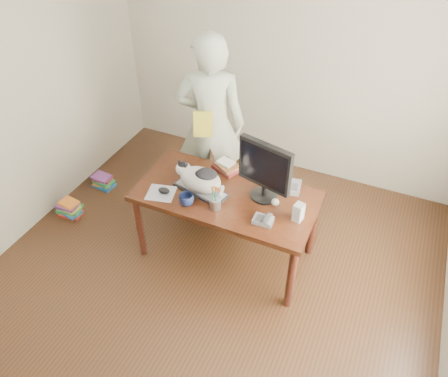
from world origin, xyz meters
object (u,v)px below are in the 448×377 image
(mouse, at_px, (164,190))
(book_pile_b, at_px, (103,181))
(calculator, at_px, (293,187))
(pen_cup, at_px, (215,202))
(speaker, at_px, (299,212))
(book_pile_a, at_px, (70,209))
(keyboard, at_px, (201,190))
(person, at_px, (211,125))
(desk, at_px, (230,201))
(book_stack, at_px, (227,167))
(cat, at_px, (199,178))
(coffee_mug, at_px, (186,200))
(monitor, at_px, (265,169))
(baseball, at_px, (275,202))
(phone, at_px, (264,220))

(mouse, xyz_separation_m, book_pile_b, (-1.21, 0.56, -0.70))
(calculator, xyz_separation_m, book_pile_b, (-2.23, 0.05, -0.70))
(pen_cup, relative_size, speaker, 1.50)
(book_pile_a, bearing_deg, mouse, -0.41)
(pen_cup, bearing_deg, keyboard, 144.09)
(mouse, bearing_deg, keyboard, 13.88)
(keyboard, xyz_separation_m, mouse, (-0.29, -0.15, 0.01))
(person, relative_size, book_pile_a, 7.02)
(desk, relative_size, book_stack, 5.67)
(cat, bearing_deg, book_pile_a, -160.62)
(book_pile_a, bearing_deg, coffee_mug, -2.50)
(desk, xyz_separation_m, monitor, (0.31, 0.01, 0.46))
(baseball, height_order, book_pile_a, baseball)
(calculator, bearing_deg, speaker, -76.06)
(cat, height_order, speaker, cat)
(mouse, bearing_deg, baseball, 0.57)
(mouse, relative_size, calculator, 0.59)
(book_pile_a, xyz_separation_m, book_pile_b, (0.03, 0.55, -0.02))
(mouse, distance_m, book_pile_a, 1.42)
(person, height_order, book_pile_a, person)
(keyboard, relative_size, mouse, 4.31)
(cat, relative_size, monitor, 0.88)
(coffee_mug, relative_size, book_stack, 0.46)
(desk, height_order, coffee_mug, coffee_mug)
(desk, height_order, book_pile_b, desk)
(baseball, height_order, person, person)
(monitor, bearing_deg, speaker, -7.53)
(desk, distance_m, mouse, 0.61)
(cat, bearing_deg, monitor, 28.73)
(desk, distance_m, phone, 0.53)
(mouse, height_order, baseball, baseball)
(pen_cup, xyz_separation_m, book_pile_a, (-1.74, 0.01, -0.73))
(desk, bearing_deg, person, 128.00)
(mouse, xyz_separation_m, book_stack, (0.37, 0.53, 0.01))
(monitor, distance_m, mouse, 0.92)
(book_stack, distance_m, book_pile_a, 1.83)
(person, bearing_deg, keyboard, 89.01)
(monitor, relative_size, calculator, 2.69)
(phone, bearing_deg, person, 133.16)
(coffee_mug, xyz_separation_m, baseball, (0.69, 0.30, -0.02))
(phone, bearing_deg, coffee_mug, -176.60)
(book_pile_b, bearing_deg, phone, -14.41)
(keyboard, relative_size, speaker, 3.25)
(keyboard, xyz_separation_m, cat, (-0.02, 0.00, 0.13))
(speaker, distance_m, book_stack, 0.89)
(book_stack, bearing_deg, mouse, -99.93)
(calculator, bearing_deg, cat, -164.25)
(mouse, bearing_deg, book_pile_b, 141.38)
(speaker, height_order, calculator, speaker)
(pen_cup, distance_m, phone, 0.43)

